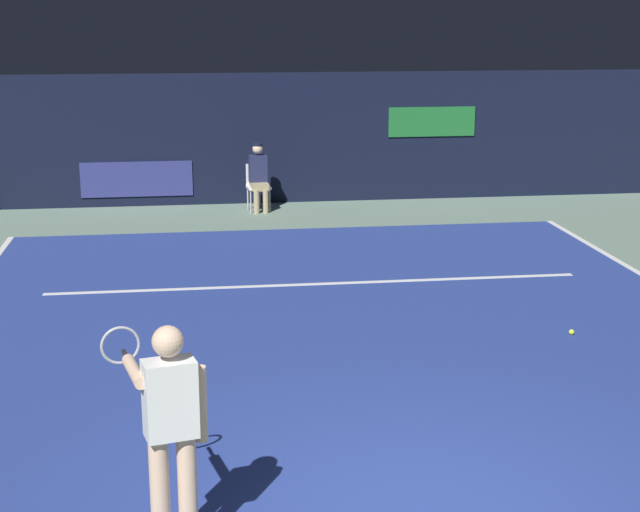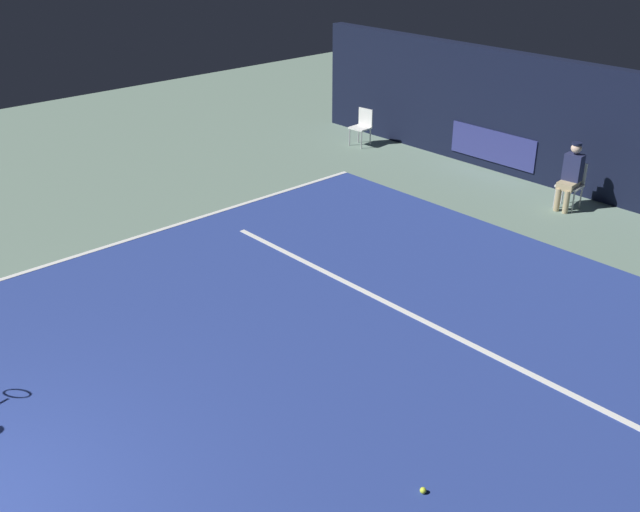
% 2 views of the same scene
% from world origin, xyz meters
% --- Properties ---
extents(ground_plane, '(30.88, 30.88, 0.00)m').
position_xyz_m(ground_plane, '(0.00, 4.58, 0.00)').
color(ground_plane, slate).
extents(court_surface, '(9.77, 11.16, 0.01)m').
position_xyz_m(court_surface, '(0.00, 4.58, 0.01)').
color(court_surface, navy).
rests_on(court_surface, ground).
extents(line_service, '(7.62, 0.10, 0.01)m').
position_xyz_m(line_service, '(0.00, 6.54, 0.01)').
color(line_service, white).
rests_on(line_service, court_surface).
extents(back_wall, '(15.97, 0.33, 2.60)m').
position_xyz_m(back_wall, '(-0.00, 12.85, 1.30)').
color(back_wall, black).
rests_on(back_wall, ground).
extents(tennis_player, '(0.78, 0.93, 1.73)m').
position_xyz_m(tennis_player, '(-1.95, -0.27, 0.99)').
color(tennis_player, beige).
rests_on(tennis_player, ground).
extents(line_judge_on_chair, '(0.48, 0.56, 1.32)m').
position_xyz_m(line_judge_on_chair, '(-0.43, 11.91, 0.69)').
color(line_judge_on_chair, white).
rests_on(line_judge_on_chair, ground).
extents(tennis_ball, '(0.07, 0.07, 0.07)m').
position_xyz_m(tennis_ball, '(2.75, 3.92, 0.05)').
color(tennis_ball, '#CCE033').
rests_on(tennis_ball, court_surface).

